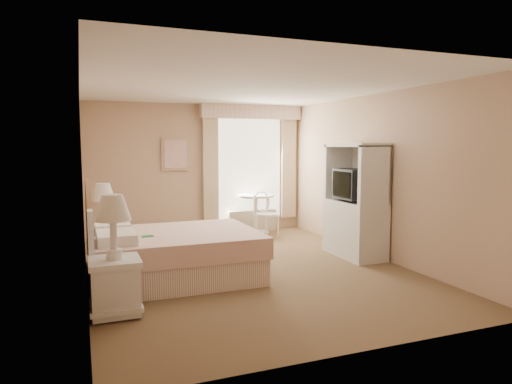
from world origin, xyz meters
name	(u,v)px	position (x,y,z in m)	size (l,w,h in m)	color
room	(247,180)	(0.00, 0.00, 1.25)	(4.21, 5.51, 2.51)	brown
window	(251,164)	(1.05, 2.65, 1.34)	(2.05, 0.22, 2.51)	white
framed_art	(175,154)	(-0.45, 2.71, 1.55)	(0.52, 0.04, 0.62)	tan
bed	(167,253)	(-1.12, -0.09, 0.34)	(2.10, 1.61, 1.42)	tan
nightstand_near	(115,271)	(-1.84, -1.14, 0.46)	(0.50, 0.50, 1.22)	silver
nightstand_far	(104,235)	(-1.84, 0.96, 0.44)	(0.48, 0.48, 1.16)	silver
round_table	(255,207)	(1.05, 2.40, 0.50)	(0.71, 0.71, 0.75)	silver
cafe_chair	(264,211)	(1.08, 2.01, 0.49)	(0.52, 0.52, 0.85)	silver
armoire	(355,210)	(1.81, 0.09, 0.73)	(0.53, 1.05, 1.75)	silver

